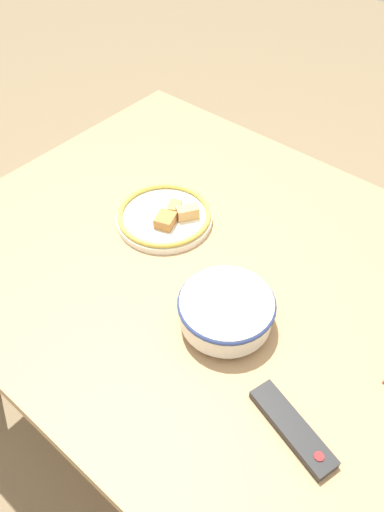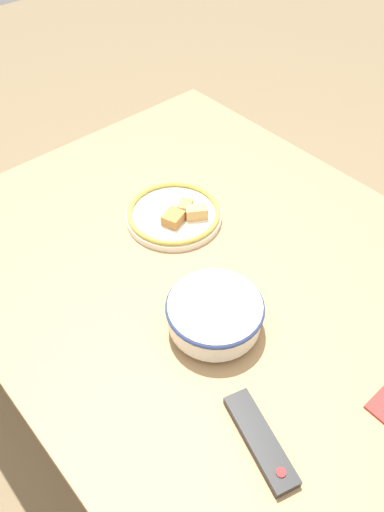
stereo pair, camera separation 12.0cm
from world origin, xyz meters
The scene contains 5 objects.
ground_plane centered at (0.00, 0.00, 0.00)m, with size 8.00×8.00×0.00m, color #7F6B4C.
dining_table centered at (0.00, 0.00, 0.68)m, with size 1.44×1.09×0.75m.
noodle_bowl centered at (-0.10, 0.12, 0.80)m, with size 0.21×0.21×0.08m.
food_plate centered at (0.23, -0.04, 0.77)m, with size 0.26×0.26×0.05m.
tv_remote centered at (-0.35, 0.24, 0.76)m, with size 0.20×0.10×0.02m.
Camera 2 is at (-0.55, 0.59, 1.66)m, focal length 35.00 mm.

